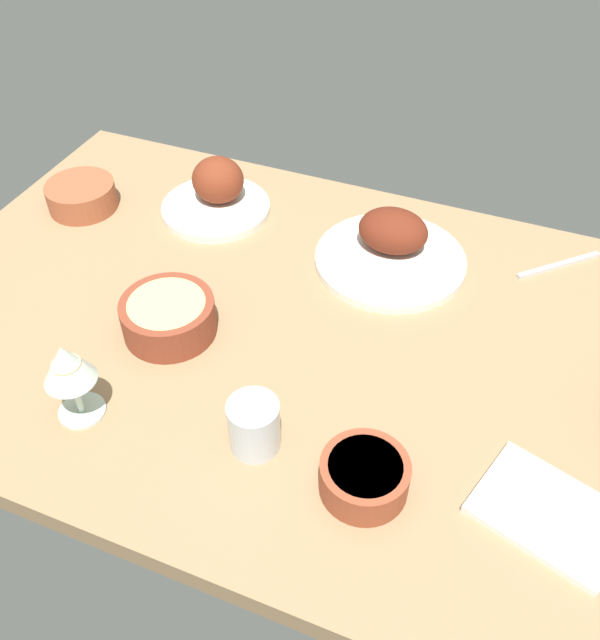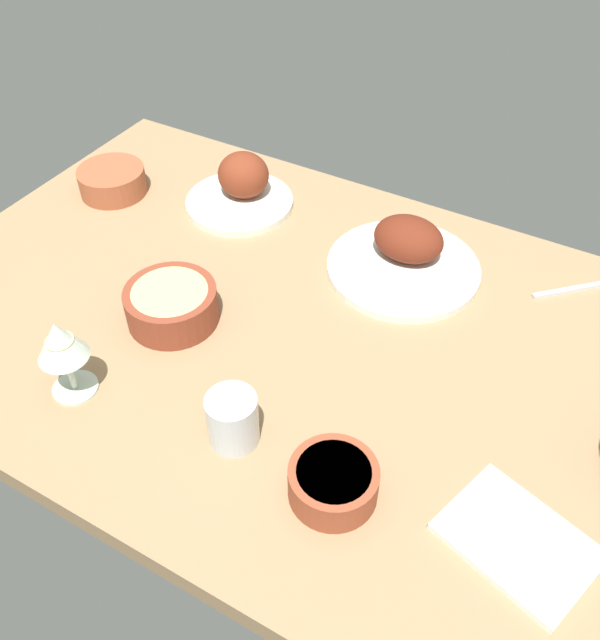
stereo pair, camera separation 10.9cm
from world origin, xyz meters
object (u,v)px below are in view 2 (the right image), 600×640
object	(u,v)px
plate_center_main	(242,187)
wine_glass	(60,344)
bowl_pasta	(333,481)
plate_far_side	(406,255)
fork_loose	(579,288)
water_tumbler	(233,419)
folded_napkin	(518,542)
bowl_potatoes	(172,304)
bowl_soup	(112,180)

from	to	relation	value
plate_center_main	wine_glass	world-z (taller)	wine_glass
plate_center_main	bowl_pasta	bearing A→B (deg)	-47.09
plate_far_side	fork_loose	size ratio (longest dim) A/B	1.56
plate_center_main	plate_far_side	world-z (taller)	plate_center_main
plate_far_side	water_tumbler	distance (cm)	48.41
bowl_pasta	water_tumbler	xyz separation A→B (cm)	(-16.67, 1.16, 1.30)
plate_center_main	water_tumbler	bearing A→B (deg)	-58.06
plate_far_side	wine_glass	distance (cm)	62.09
bowl_pasta	folded_napkin	xyz separation A→B (cm)	(23.87, 5.06, -2.31)
plate_center_main	wine_glass	xyz separation A→B (cm)	(5.29, -55.41, 6.28)
bowl_pasta	folded_napkin	size ratio (longest dim) A/B	0.66
plate_center_main	fork_loose	bearing A→B (deg)	5.47
folded_napkin	water_tumbler	bearing A→B (deg)	-174.51
plate_far_side	bowl_pasta	distance (cm)	50.35
bowl_potatoes	folded_napkin	distance (cm)	64.47
plate_center_main	folded_napkin	bearing A→B (deg)	-33.05
bowl_pasta	plate_center_main	bearing A→B (deg)	132.91
bowl_pasta	water_tumbler	distance (cm)	16.76
bowl_soup	bowl_pasta	distance (cm)	85.22
bowl_potatoes	fork_loose	bearing A→B (deg)	35.53
bowl_soup	plate_far_side	bearing A→B (deg)	6.57
bowl_potatoes	bowl_soup	bearing A→B (deg)	144.19
plate_far_side	wine_glass	xyz separation A→B (cm)	(-32.40, -52.49, 7.11)
bowl_soup	fork_loose	world-z (taller)	bowl_soup
wine_glass	water_tumbler	bearing A→B (deg)	9.57
bowl_potatoes	bowl_pasta	bearing A→B (deg)	-23.06
plate_center_main	bowl_potatoes	world-z (taller)	plate_center_main
wine_glass	bowl_soup	bearing A→B (deg)	124.52
bowl_soup	bowl_pasta	world-z (taller)	same
folded_napkin	bowl_potatoes	bearing A→B (deg)	169.50
water_tumbler	folded_napkin	distance (cm)	40.89
bowl_potatoes	wine_glass	xyz separation A→B (cm)	(-3.68, -20.11, 6.50)
plate_far_side	folded_napkin	xyz separation A→B (cm)	(34.61, -44.13, -2.22)
water_tumbler	bowl_soup	bearing A→B (deg)	144.72
plate_center_main	bowl_pasta	world-z (taller)	plate_center_main
bowl_soup	fork_loose	distance (cm)	94.75
plate_far_side	folded_napkin	distance (cm)	56.13
fork_loose	folded_napkin	bearing A→B (deg)	51.37
bowl_soup	bowl_pasta	xyz separation A→B (cm)	(74.22, -41.87, -0.05)
wine_glass	plate_center_main	bearing A→B (deg)	95.45
water_tumbler	plate_far_side	bearing A→B (deg)	82.97
wine_glass	fork_loose	size ratio (longest dim) A/B	0.78
bowl_pasta	bowl_soup	bearing A→B (deg)	150.57
plate_far_side	water_tumbler	xyz separation A→B (cm)	(-5.93, -48.03, 1.38)
wine_glass	water_tumbler	world-z (taller)	wine_glass
bowl_potatoes	fork_loose	size ratio (longest dim) A/B	0.87
bowl_pasta	fork_loose	size ratio (longest dim) A/B	0.68
water_tumbler	folded_napkin	bearing A→B (deg)	5.49
bowl_soup	fork_loose	bearing A→B (deg)	10.15
bowl_pasta	water_tumbler	bearing A→B (deg)	176.01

